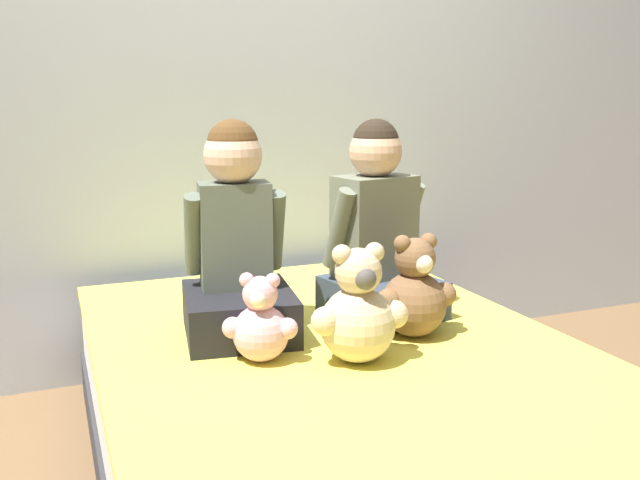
{
  "coord_description": "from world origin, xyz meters",
  "views": [
    {
      "loc": [
        -0.74,
        -1.67,
        1.13
      ],
      "look_at": [
        0.0,
        0.15,
        0.72
      ],
      "focal_mm": 38.0,
      "sensor_mm": 36.0,
      "label": 1
    }
  ],
  "objects_px": {
    "child_on_left": "(236,249)",
    "teddy_bear_held_by_right_child": "(414,294)",
    "child_on_right": "(377,234)",
    "teddy_bear_held_by_left_child": "(261,324)",
    "teddy_bear_between_children": "(358,313)",
    "bed": "(339,417)"
  },
  "relations": [
    {
      "from": "teddy_bear_held_by_left_child",
      "to": "teddy_bear_between_children",
      "type": "bearing_deg",
      "value": 1.74
    },
    {
      "from": "bed",
      "to": "teddy_bear_held_by_left_child",
      "type": "xyz_separation_m",
      "value": [
        -0.24,
        -0.02,
        0.32
      ]
    },
    {
      "from": "child_on_left",
      "to": "child_on_right",
      "type": "xyz_separation_m",
      "value": [
        0.47,
        0.0,
        0.01
      ]
    },
    {
      "from": "teddy_bear_held_by_left_child",
      "to": "teddy_bear_held_by_right_child",
      "type": "relative_size",
      "value": 0.79
    },
    {
      "from": "child_on_right",
      "to": "teddy_bear_held_by_left_child",
      "type": "xyz_separation_m",
      "value": [
        -0.47,
        -0.25,
        -0.16
      ]
    },
    {
      "from": "bed",
      "to": "child_on_right",
      "type": "xyz_separation_m",
      "value": [
        0.23,
        0.23,
        0.49
      ]
    },
    {
      "from": "child_on_right",
      "to": "teddy_bear_between_children",
      "type": "relative_size",
      "value": 1.96
    },
    {
      "from": "child_on_right",
      "to": "teddy_bear_between_children",
      "type": "height_order",
      "value": "child_on_right"
    },
    {
      "from": "child_on_left",
      "to": "teddy_bear_held_by_right_child",
      "type": "height_order",
      "value": "child_on_left"
    },
    {
      "from": "child_on_left",
      "to": "teddy_bear_held_by_right_child",
      "type": "xyz_separation_m",
      "value": [
        0.47,
        -0.23,
        -0.13
      ]
    },
    {
      "from": "child_on_left",
      "to": "bed",
      "type": "bearing_deg",
      "value": -36.49
    },
    {
      "from": "child_on_right",
      "to": "teddy_bear_held_by_right_child",
      "type": "height_order",
      "value": "child_on_right"
    },
    {
      "from": "teddy_bear_held_by_left_child",
      "to": "bed",
      "type": "bearing_deg",
      "value": 29.04
    },
    {
      "from": "child_on_left",
      "to": "teddy_bear_between_children",
      "type": "height_order",
      "value": "child_on_left"
    },
    {
      "from": "teddy_bear_held_by_left_child",
      "to": "child_on_right",
      "type": "bearing_deg",
      "value": 52.49
    },
    {
      "from": "bed",
      "to": "teddy_bear_between_children",
      "type": "bearing_deg",
      "value": -90.43
    },
    {
      "from": "bed",
      "to": "child_on_right",
      "type": "height_order",
      "value": "child_on_right"
    },
    {
      "from": "child_on_left",
      "to": "child_on_right",
      "type": "distance_m",
      "value": 0.47
    },
    {
      "from": "child_on_right",
      "to": "teddy_bear_held_by_left_child",
      "type": "height_order",
      "value": "child_on_right"
    },
    {
      "from": "teddy_bear_held_by_left_child",
      "to": "child_on_left",
      "type": "bearing_deg",
      "value": 113.47
    },
    {
      "from": "bed",
      "to": "teddy_bear_held_by_right_child",
      "type": "relative_size",
      "value": 6.09
    },
    {
      "from": "teddy_bear_held_by_left_child",
      "to": "teddy_bear_held_by_right_child",
      "type": "bearing_deg",
      "value": 26.77
    }
  ]
}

